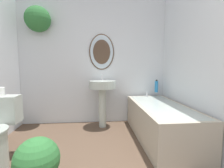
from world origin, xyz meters
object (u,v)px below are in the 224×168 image
potted_plant (37,163)px  pedestal_sink (102,91)px  bathtub (160,121)px  shampoo_bottle (156,86)px

potted_plant → pedestal_sink: bearing=67.4°
pedestal_sink → bathtub: 1.09m
pedestal_sink → potted_plant: (-0.62, -1.49, -0.39)m
shampoo_bottle → potted_plant: size_ratio=0.50×
potted_plant → shampoo_bottle: bearing=44.5°
pedestal_sink → bathtub: (0.86, -0.57, -0.38)m
bathtub → shampoo_bottle: (0.20, 0.72, 0.44)m
shampoo_bottle → potted_plant: bearing=-135.5°
bathtub → shampoo_bottle: shampoo_bottle is taller
bathtub → potted_plant: bearing=-147.9°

